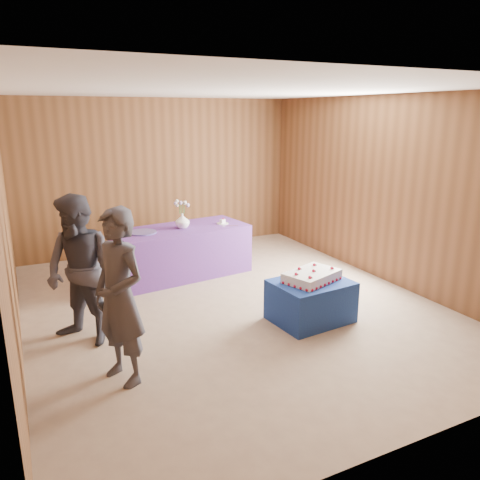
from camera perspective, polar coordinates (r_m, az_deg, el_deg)
ground at (r=6.19m, az=-1.11°, el=-8.01°), size 6.00×6.00×0.00m
room_shell at (r=5.72m, az=-1.20°, el=8.82°), size 5.04×6.04×2.72m
cake_table at (r=5.75m, az=8.61°, el=-7.35°), size 0.96×0.78×0.50m
serving_table at (r=7.27m, az=-7.08°, el=-1.38°), size 2.09×1.13×0.75m
sheet_cake at (r=5.66m, az=8.74°, el=-4.37°), size 0.79×0.65×0.16m
vase at (r=7.13m, az=-7.04°, el=2.34°), size 0.24×0.24×0.23m
flower_spray at (r=7.08m, az=-7.11°, el=4.45°), size 0.24×0.24×0.18m
platter at (r=6.95m, az=-11.78°, el=0.92°), size 0.46×0.46×0.02m
plate at (r=7.38m, az=-2.13°, el=2.03°), size 0.22×0.22×0.01m
cake_slice at (r=7.37m, az=-2.13°, el=2.32°), size 0.09×0.08×0.09m
knife at (r=7.23m, az=-1.22°, el=1.74°), size 0.26×0.07×0.00m
guest_left at (r=4.40m, az=-14.46°, el=-6.79°), size 0.61×0.72×1.66m
guest_right at (r=5.25m, az=-18.92°, el=-3.63°), size 0.98×1.01×1.64m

